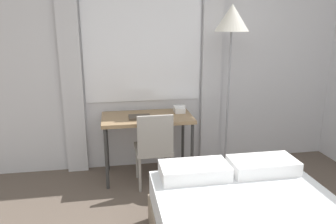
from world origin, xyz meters
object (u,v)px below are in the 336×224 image
(desk, at_px, (147,122))
(telephone, at_px, (179,109))
(desk_chair, at_px, (154,146))
(book, at_px, (140,117))
(standing_lamp, at_px, (232,28))

(desk, relative_size, telephone, 7.04)
(desk_chair, relative_size, telephone, 5.85)
(telephone, relative_size, book, 0.60)
(standing_lamp, bearing_deg, desk_chair, -167.88)
(desk, height_order, telephone, telephone)
(desk, height_order, book, book)
(telephone, bearing_deg, desk, -166.25)
(desk, relative_size, standing_lamp, 0.52)
(desk, relative_size, book, 4.24)
(standing_lamp, distance_m, book, 1.41)
(standing_lamp, bearing_deg, telephone, 161.88)
(desk_chair, relative_size, book, 3.53)
(desk_chair, relative_size, standing_lamp, 0.43)
(telephone, bearing_deg, book, -162.12)
(desk, distance_m, desk_chair, 0.33)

